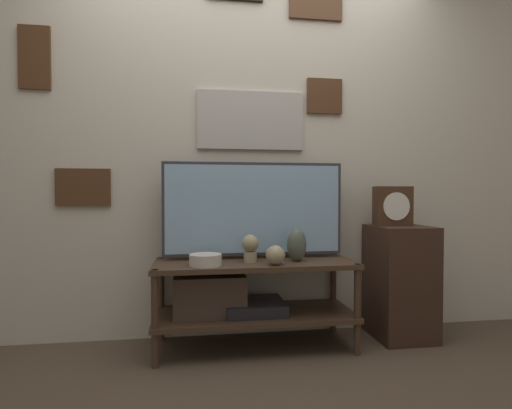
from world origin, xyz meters
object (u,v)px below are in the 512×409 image
Objects in this scene: vase_wide_bowl at (205,260)px; vase_urn_stoneware at (297,245)px; vase_round_glass at (275,255)px; television at (254,209)px; mantel_clock at (393,206)px; decorative_bust at (250,247)px.

vase_urn_stoneware reaches higher than vase_wide_bowl.
vase_round_glass is at bearing -145.07° from vase_urn_stoneware.
vase_round_glass is (0.40, -0.04, 0.02)m from vase_wide_bowl.
television is 10.12× the size of vase_round_glass.
vase_wide_bowl is at bearing 174.14° from vase_round_glass.
vase_urn_stoneware is at bearing 34.93° from vase_round_glass.
vase_urn_stoneware is at bearing 6.86° from vase_wide_bowl.
vase_urn_stoneware is 1.77× the size of vase_round_glass.
vase_round_glass is at bearing -71.29° from television.
mantel_clock reaches higher than vase_wide_bowl.
decorative_bust is at bearing -174.04° from mantel_clock.
decorative_bust is at bearing -106.20° from television.
decorative_bust is at bearing 139.29° from vase_round_glass.
television is 6.91× the size of decorative_bust.
television is 0.48m from vase_wide_bowl.
mantel_clock is at bearing 8.82° from vase_urn_stoneware.
television is 0.27m from decorative_bust.
television reaches higher than decorative_bust.
mantel_clock is at bearing 14.35° from vase_round_glass.
mantel_clock is (1.24, 0.17, 0.30)m from vase_wide_bowl.
television is at bearing 73.80° from decorative_bust.
television reaches higher than vase_round_glass.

